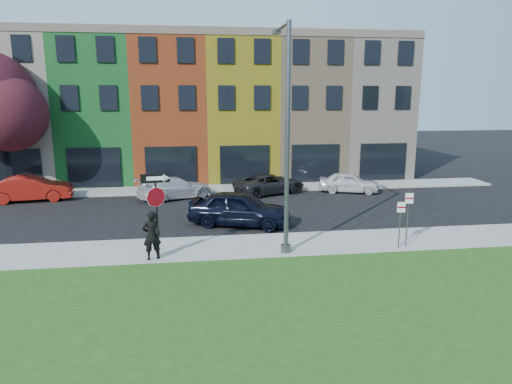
{
  "coord_description": "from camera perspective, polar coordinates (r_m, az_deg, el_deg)",
  "views": [
    {
      "loc": [
        -3.43,
        -14.81,
        6.24
      ],
      "look_at": [
        -0.87,
        4.0,
        2.15
      ],
      "focal_mm": 32.0,
      "sensor_mm": 36.0,
      "label": 1
    }
  ],
  "objects": [
    {
      "name": "ground",
      "position": [
        16.43,
        4.97,
        -10.21
      ],
      "size": [
        120.0,
        120.0,
        0.0
      ],
      "primitive_type": "plane",
      "color": "black",
      "rests_on": "ground"
    },
    {
      "name": "sidewalk_near",
      "position": [
        19.62,
        8.78,
        -6.35
      ],
      "size": [
        40.0,
        3.0,
        0.12
      ],
      "primitive_type": "cube",
      "color": "gray",
      "rests_on": "ground"
    },
    {
      "name": "sidewalk_far",
      "position": [
        30.44,
        -6.79,
        0.36
      ],
      "size": [
        40.0,
        2.4,
        0.12
      ],
      "primitive_type": "cube",
      "color": "gray",
      "rests_on": "ground"
    },
    {
      "name": "rowhouse_block",
      "position": [
        36.03,
        -6.38,
        10.09
      ],
      "size": [
        30.0,
        10.12,
        10.0
      ],
      "color": "beige",
      "rests_on": "ground"
    },
    {
      "name": "stop_sign",
      "position": [
        17.22,
        -12.38,
        -0.86
      ],
      "size": [
        1.05,
        0.17,
        3.27
      ],
      "rotation": [
        0.0,
        0.0,
        0.13
      ],
      "color": "black",
      "rests_on": "sidewalk_near"
    },
    {
      "name": "man",
      "position": [
        17.57,
        -12.91,
        -5.31
      ],
      "size": [
        0.92,
        0.81,
        1.87
      ],
      "primitive_type": "imported",
      "rotation": [
        0.0,
        0.0,
        3.42
      ],
      "color": "black",
      "rests_on": "sidewalk_near"
    },
    {
      "name": "sedan_near",
      "position": [
        22.01,
        -2.04,
        -2.06
      ],
      "size": [
        5.11,
        6.17,
        1.67
      ],
      "primitive_type": "imported",
      "rotation": [
        0.0,
        0.0,
        1.23
      ],
      "color": "black",
      "rests_on": "ground"
    },
    {
      "name": "parked_car_red",
      "position": [
        30.16,
        -26.29,
        0.41
      ],
      "size": [
        2.88,
        5.03,
        1.51
      ],
      "primitive_type": "imported",
      "rotation": [
        0.0,
        0.0,
        1.71
      ],
      "color": "maroon",
      "rests_on": "ground"
    },
    {
      "name": "parked_car_silver",
      "position": [
        28.14,
        -10.09,
        0.53
      ],
      "size": [
        5.33,
        5.97,
        1.32
      ],
      "primitive_type": "imported",
      "rotation": [
        0.0,
        0.0,
        2.0
      ],
      "color": "#B3B2B7",
      "rests_on": "ground"
    },
    {
      "name": "parked_car_dark",
      "position": [
        29.1,
        1.73,
        1.06
      ],
      "size": [
        5.51,
        6.19,
        1.29
      ],
      "primitive_type": "imported",
      "rotation": [
        0.0,
        0.0,
        1.98
      ],
      "color": "black",
      "rests_on": "ground"
    },
    {
      "name": "parked_car_white",
      "position": [
        30.07,
        11.54,
        1.19
      ],
      "size": [
        3.76,
        4.71,
        1.3
      ],
      "primitive_type": "imported",
      "rotation": [
        0.0,
        0.0,
        1.26
      ],
      "color": "silver",
      "rests_on": "ground"
    },
    {
      "name": "street_lamp",
      "position": [
        17.46,
        3.79,
        6.44
      ],
      "size": [
        0.4,
        2.58,
        8.71
      ],
      "rotation": [
        0.0,
        0.0,
        0.03
      ],
      "color": "#4E5053",
      "rests_on": "sidewalk_near"
    },
    {
      "name": "parking_sign_a",
      "position": [
        19.2,
        17.59,
        -3.12
      ],
      "size": [
        0.32,
        0.1,
        1.98
      ],
      "rotation": [
        0.0,
        0.0,
        -0.15
      ],
      "color": "#4E5053",
      "rests_on": "sidewalk_near"
    },
    {
      "name": "parking_sign_b",
      "position": [
        19.44,
        18.48,
        -2.37
      ],
      "size": [
        0.32,
        0.12,
        2.35
      ],
      "rotation": [
        0.0,
        0.0,
        -0.23
      ],
      "color": "#4E5053",
      "rests_on": "sidewalk_near"
    }
  ]
}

